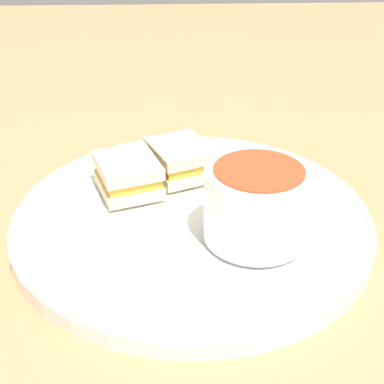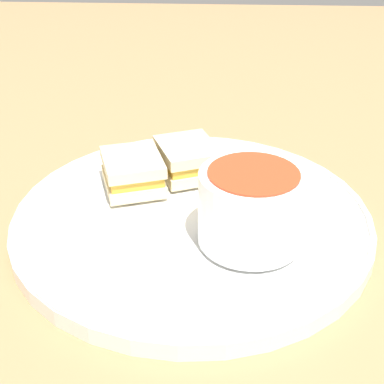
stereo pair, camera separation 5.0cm
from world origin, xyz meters
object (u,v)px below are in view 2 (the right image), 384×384
(soup_bowl, at_px, (251,207))
(sandwich_half_far, at_px, (133,172))
(sandwich_half_near, at_px, (187,159))
(spoon, at_px, (285,194))

(soup_bowl, distance_m, sandwich_half_far, 0.16)
(sandwich_half_near, bearing_deg, spoon, 65.42)
(sandwich_half_near, bearing_deg, soup_bowl, 27.44)
(soup_bowl, height_order, spoon, soup_bowl)
(sandwich_half_near, height_order, sandwich_half_far, same)
(soup_bowl, bearing_deg, spoon, 153.03)
(soup_bowl, distance_m, sandwich_half_near, 0.15)
(soup_bowl, bearing_deg, sandwich_half_near, -152.56)
(spoon, xyz_separation_m, sandwich_half_near, (-0.05, -0.11, 0.01))
(soup_bowl, bearing_deg, sandwich_half_far, -127.25)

